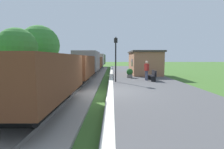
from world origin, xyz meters
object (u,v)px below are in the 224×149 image
object	(u,v)px
bench_near_hut	(152,75)
tree_trackside_far	(40,45)
station_hut	(144,63)
tree_trackside_mid	(17,47)
potted_planter	(129,73)
person_waiting	(146,70)
lamp_post_near	(115,51)
freight_train	(91,63)

from	to	relation	value
bench_near_hut	tree_trackside_far	xyz separation A→B (m)	(-12.06, 5.58, 3.03)
station_hut	tree_trackside_mid	distance (m)	13.35
potted_planter	tree_trackside_far	bearing A→B (deg)	161.47
station_hut	person_waiting	size ratio (longest dim) A/B	3.39
lamp_post_near	potted_planter	bearing A→B (deg)	62.49
freight_train	potted_planter	xyz separation A→B (m)	(4.66, -7.42, -0.83)
freight_train	bench_near_hut	bearing A→B (deg)	-56.06
freight_train	potted_planter	world-z (taller)	freight_train
station_hut	potted_planter	distance (m)	4.34
tree_trackside_far	station_hut	bearing A→B (deg)	0.97
tree_trackside_far	person_waiting	bearing A→B (deg)	-24.87
station_hut	lamp_post_near	bearing A→B (deg)	-119.12
freight_train	lamp_post_near	xyz separation A→B (m)	(3.20, -10.22, 1.25)
potted_planter	lamp_post_near	bearing A→B (deg)	-117.51
lamp_post_near	tree_trackside_mid	distance (m)	8.31
station_hut	tree_trackside_mid	world-z (taller)	tree_trackside_mid
freight_train	tree_trackside_far	xyz separation A→B (m)	(-5.64, -3.97, 2.19)
person_waiting	tree_trackside_far	world-z (taller)	tree_trackside_far
bench_near_hut	tree_trackside_far	distance (m)	13.63
person_waiting	tree_trackside_mid	size ratio (longest dim) A/B	0.36
potted_planter	tree_trackside_far	distance (m)	11.27
bench_near_hut	lamp_post_near	size ratio (longest dim) A/B	0.41
freight_train	tree_trackside_mid	distance (m)	11.03
bench_near_hut	lamp_post_near	bearing A→B (deg)	-168.25
potted_planter	tree_trackside_mid	bearing A→B (deg)	-167.01
potted_planter	freight_train	bearing A→B (deg)	122.13
bench_near_hut	potted_planter	world-z (taller)	potted_planter
tree_trackside_mid	person_waiting	bearing A→B (deg)	1.74
bench_near_hut	tree_trackside_mid	world-z (taller)	tree_trackside_mid
person_waiting	tree_trackside_mid	bearing A→B (deg)	-23.30
station_hut	tree_trackside_far	world-z (taller)	tree_trackside_far
lamp_post_near	station_hut	bearing A→B (deg)	60.88
tree_trackside_far	freight_train	bearing A→B (deg)	35.13
tree_trackside_mid	freight_train	bearing A→B (deg)	62.27
person_waiting	tree_trackside_mid	xyz separation A→B (m)	(-11.01, -0.33, 1.93)
freight_train	tree_trackside_mid	size ratio (longest dim) A/B	8.27
freight_train	person_waiting	bearing A→B (deg)	-57.55
bench_near_hut	potted_planter	xyz separation A→B (m)	(-1.77, 2.13, 0.00)
station_hut	tree_trackside_mid	bearing A→B (deg)	-153.55
person_waiting	freight_train	bearing A→B (deg)	-82.58
freight_train	station_hut	size ratio (longest dim) A/B	6.76
tree_trackside_mid	tree_trackside_far	xyz separation A→B (m)	(-0.56, 5.70, 0.63)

